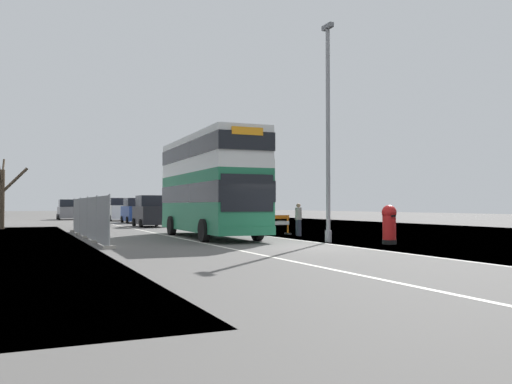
# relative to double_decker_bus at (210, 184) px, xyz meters

# --- Properties ---
(ground) EXTENTS (140.00, 280.00, 0.10)m
(ground) POSITION_rel_double_decker_bus_xyz_m (1.69, -7.19, -2.67)
(ground) COLOR #565451
(double_decker_bus) EXTENTS (2.95, 10.25, 4.92)m
(double_decker_bus) POSITION_rel_double_decker_bus_xyz_m (0.00, 0.00, 0.00)
(double_decker_bus) COLOR #1E6B47
(double_decker_bus) RESTS_ON ground
(lamppost_foreground) EXTENTS (0.29, 0.70, 9.41)m
(lamppost_foreground) POSITION_rel_double_decker_bus_xyz_m (3.53, -5.31, 1.85)
(lamppost_foreground) COLOR gray
(lamppost_foreground) RESTS_ON ground
(red_pillar_postbox) EXTENTS (0.60, 0.60, 1.59)m
(red_pillar_postbox) POSITION_rel_double_decker_bus_xyz_m (5.19, -7.30, -1.74)
(red_pillar_postbox) COLOR black
(red_pillar_postbox) RESTS_ON ground
(roadworks_barrier) EXTENTS (1.45, 0.65, 1.05)m
(roadworks_barrier) POSITION_rel_double_decker_bus_xyz_m (4.07, 0.64, -1.99)
(roadworks_barrier) COLOR orange
(roadworks_barrier) RESTS_ON ground
(construction_site_fence) EXTENTS (0.44, 13.80, 2.00)m
(construction_site_fence) POSITION_rel_double_decker_bus_xyz_m (-5.61, 1.58, -1.67)
(construction_site_fence) COLOR #A8AAAD
(construction_site_fence) RESTS_ON ground
(car_oncoming_near) EXTENTS (1.92, 4.02, 2.30)m
(car_oncoming_near) POSITION_rel_double_decker_bus_xyz_m (0.20, 14.40, -1.55)
(car_oncoming_near) COLOR black
(car_oncoming_near) RESTS_ON ground
(car_receding_mid) EXTENTS (2.06, 4.28, 2.23)m
(car_receding_mid) POSITION_rel_double_decker_bus_xyz_m (0.96, 23.46, -1.57)
(car_receding_mid) COLOR navy
(car_receding_mid) RESTS_ON ground
(car_receding_far) EXTENTS (1.95, 3.88, 2.31)m
(car_receding_far) POSITION_rel_double_decker_bus_xyz_m (0.57, 30.61, -1.53)
(car_receding_far) COLOR silver
(car_receding_far) RESTS_ON ground
(car_far_side) EXTENTS (2.01, 4.45, 2.21)m
(car_far_side) POSITION_rel_double_decker_bus_xyz_m (-3.76, 37.32, -1.59)
(car_far_side) COLOR slate
(car_far_side) RESTS_ON ground
(bare_tree_far_verge_near) EXTENTS (3.06, 2.75, 5.39)m
(bare_tree_far_verge_near) POSITION_rel_double_decker_bus_xyz_m (-9.65, 14.55, -0.21)
(bare_tree_far_verge_near) COLOR #4C3D2D
(bare_tree_far_verge_near) RESTS_ON ground
(pedestrian_at_kerb) EXTENTS (0.34, 0.34, 1.68)m
(pedestrian_at_kerb) POSITION_rel_double_decker_bus_xyz_m (4.64, -0.57, -1.77)
(pedestrian_at_kerb) COLOR #2D3342
(pedestrian_at_kerb) RESTS_ON ground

